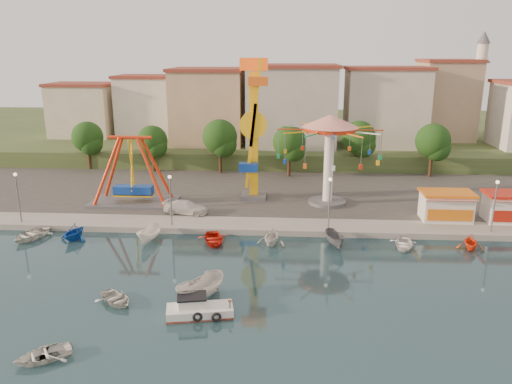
# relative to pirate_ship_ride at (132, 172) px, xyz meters

# --- Properties ---
(ground) EXTENTS (200.00, 200.00, 0.00)m
(ground) POSITION_rel_pirate_ship_ride_xyz_m (14.13, -20.22, -4.39)
(ground) COLOR #132934
(ground) RESTS_ON ground
(quay_deck) EXTENTS (200.00, 100.00, 0.60)m
(quay_deck) POSITION_rel_pirate_ship_ride_xyz_m (14.13, 41.78, -4.09)
(quay_deck) COLOR #9E998E
(quay_deck) RESTS_ON ground
(asphalt_pad) EXTENTS (90.00, 28.00, 0.01)m
(asphalt_pad) POSITION_rel_pirate_ship_ride_xyz_m (14.13, 9.78, -3.79)
(asphalt_pad) COLOR #4C4944
(asphalt_pad) RESTS_ON quay_deck
(hill_terrace) EXTENTS (200.00, 60.00, 3.00)m
(hill_terrace) POSITION_rel_pirate_ship_ride_xyz_m (14.13, 46.78, -2.89)
(hill_terrace) COLOR #384C26
(hill_terrace) RESTS_ON ground
(pirate_ship_ride) EXTENTS (10.00, 5.00, 8.00)m
(pirate_ship_ride) POSITION_rel_pirate_ship_ride_xyz_m (0.00, 0.00, 0.00)
(pirate_ship_ride) COLOR #59595E
(pirate_ship_ride) RESTS_ON quay_deck
(kamikaze_tower) EXTENTS (3.26, 3.10, 16.50)m
(kamikaze_tower) POSITION_rel_pirate_ship_ride_xyz_m (13.95, 2.90, 4.21)
(kamikaze_tower) COLOR #59595E
(kamikaze_tower) RESTS_ON quay_deck
(wave_swinger) EXTENTS (11.60, 11.60, 10.40)m
(wave_swinger) POSITION_rel_pirate_ship_ride_xyz_m (22.63, 1.30, 3.80)
(wave_swinger) COLOR #59595E
(wave_swinger) RESTS_ON quay_deck
(booth_left) EXTENTS (5.40, 3.78, 3.08)m
(booth_left) POSITION_rel_pirate_ship_ride_xyz_m (34.68, -3.74, -2.23)
(booth_left) COLOR white
(booth_left) RESTS_ON quay_deck
(booth_mid) EXTENTS (5.40, 3.78, 3.08)m
(booth_mid) POSITION_rel_pirate_ship_ride_xyz_m (41.27, -3.74, -2.23)
(booth_mid) COLOR white
(booth_mid) RESTS_ON quay_deck
(lamp_post_0) EXTENTS (0.14, 0.14, 5.00)m
(lamp_post_0) POSITION_rel_pirate_ship_ride_xyz_m (-9.87, -7.22, -1.29)
(lamp_post_0) COLOR #59595E
(lamp_post_0) RESTS_ON quay_deck
(lamp_post_1) EXTENTS (0.14, 0.14, 5.00)m
(lamp_post_1) POSITION_rel_pirate_ship_ride_xyz_m (6.13, -7.22, -1.29)
(lamp_post_1) COLOR #59595E
(lamp_post_1) RESTS_ON quay_deck
(lamp_post_2) EXTENTS (0.14, 0.14, 5.00)m
(lamp_post_2) POSITION_rel_pirate_ship_ride_xyz_m (22.13, -7.22, -1.29)
(lamp_post_2) COLOR #59595E
(lamp_post_2) RESTS_ON quay_deck
(lamp_post_3) EXTENTS (0.14, 0.14, 5.00)m
(lamp_post_3) POSITION_rel_pirate_ship_ride_xyz_m (38.13, -7.22, -1.29)
(lamp_post_3) COLOR #59595E
(lamp_post_3) RESTS_ON quay_deck
(tree_0) EXTENTS (4.60, 4.60, 7.19)m
(tree_0) POSITION_rel_pirate_ship_ride_xyz_m (-11.87, 16.75, 1.08)
(tree_0) COLOR #382314
(tree_0) RESTS_ON quay_deck
(tree_1) EXTENTS (4.35, 4.35, 6.80)m
(tree_1) POSITION_rel_pirate_ship_ride_xyz_m (-1.87, 16.02, 0.81)
(tree_1) COLOR #382314
(tree_1) RESTS_ON quay_deck
(tree_2) EXTENTS (5.02, 5.02, 7.85)m
(tree_2) POSITION_rel_pirate_ship_ride_xyz_m (8.13, 15.58, 1.52)
(tree_2) COLOR #382314
(tree_2) RESTS_ON quay_deck
(tree_3) EXTENTS (4.68, 4.68, 7.32)m
(tree_3) POSITION_rel_pirate_ship_ride_xyz_m (18.13, 14.14, 1.16)
(tree_3) COLOR #382314
(tree_3) RESTS_ON quay_deck
(tree_4) EXTENTS (4.86, 4.86, 7.60)m
(tree_4) POSITION_rel_pirate_ship_ride_xyz_m (28.13, 17.13, 1.35)
(tree_4) COLOR #382314
(tree_4) RESTS_ON quay_deck
(tree_5) EXTENTS (4.83, 4.83, 7.54)m
(tree_5) POSITION_rel_pirate_ship_ride_xyz_m (38.13, 15.31, 1.31)
(tree_5) COLOR #382314
(tree_5) RESTS_ON quay_deck
(building_0) EXTENTS (9.26, 9.53, 11.87)m
(building_0) POSITION_rel_pirate_ship_ride_xyz_m (-19.24, 25.84, 4.54)
(building_0) COLOR beige
(building_0) RESTS_ON hill_terrace
(building_1) EXTENTS (12.33, 9.01, 8.63)m
(building_1) POSITION_rel_pirate_ship_ride_xyz_m (-7.19, 31.16, 2.92)
(building_1) COLOR silver
(building_1) RESTS_ON hill_terrace
(building_2) EXTENTS (11.95, 9.28, 11.23)m
(building_2) POSITION_rel_pirate_ship_ride_xyz_m (5.95, 31.74, 4.22)
(building_2) COLOR tan
(building_2) RESTS_ON hill_terrace
(building_3) EXTENTS (12.59, 10.50, 9.20)m
(building_3) POSITION_rel_pirate_ship_ride_xyz_m (19.74, 28.58, 3.20)
(building_3) COLOR beige
(building_3) RESTS_ON hill_terrace
(building_4) EXTENTS (10.75, 9.23, 9.24)m
(building_4) POSITION_rel_pirate_ship_ride_xyz_m (33.21, 31.98, 3.22)
(building_4) COLOR beige
(building_4) RESTS_ON hill_terrace
(building_5) EXTENTS (12.77, 10.96, 11.21)m
(building_5) POSITION_rel_pirate_ship_ride_xyz_m (46.50, 30.11, 4.21)
(building_5) COLOR tan
(building_5) RESTS_ON hill_terrace
(minaret) EXTENTS (2.80, 2.80, 18.00)m
(minaret) POSITION_rel_pirate_ship_ride_xyz_m (50.13, 33.78, 8.15)
(minaret) COLOR silver
(minaret) RESTS_ON hill_terrace
(cabin_motorboat) EXTENTS (4.86, 2.61, 1.62)m
(cabin_motorboat) POSITION_rel_pirate_ship_ride_xyz_m (11.83, -24.05, -3.96)
(cabin_motorboat) COLOR white
(cabin_motorboat) RESTS_ON ground
(rowboat_a) EXTENTS (3.98, 3.91, 0.67)m
(rowboat_a) POSITION_rel_pirate_ship_ride_xyz_m (5.48, -22.65, -4.06)
(rowboat_a) COLOR silver
(rowboat_a) RESTS_ON ground
(rowboat_b) EXTENTS (4.09, 3.87, 0.69)m
(rowboat_b) POSITION_rel_pirate_ship_ride_xyz_m (3.42, -29.78, -4.05)
(rowboat_b) COLOR silver
(rowboat_b) RESTS_ON ground
(skiff) EXTENTS (4.09, 4.89, 1.82)m
(skiff) POSITION_rel_pirate_ship_ride_xyz_m (11.65, -21.86, -3.49)
(skiff) COLOR beige
(skiff) RESTS_ON ground
(van) EXTENTS (5.07, 2.64, 1.40)m
(van) POSITION_rel_pirate_ship_ride_xyz_m (6.84, -3.39, -3.09)
(van) COLOR silver
(van) RESTS_ON quay_deck
(moored_boat_0) EXTENTS (4.06, 4.89, 0.87)m
(moored_boat_0) POSITION_rel_pirate_ship_ride_xyz_m (-7.28, -10.42, -3.96)
(moored_boat_0) COLOR silver
(moored_boat_0) RESTS_ON ground
(moored_boat_1) EXTENTS (3.35, 3.67, 1.66)m
(moored_boat_1) POSITION_rel_pirate_ship_ride_xyz_m (-2.86, -10.42, -3.56)
(moored_boat_1) COLOR #1246A3
(moored_boat_1) RESTS_ON ground
(moored_boat_2) EXTENTS (2.26, 4.07, 1.48)m
(moored_boat_2) POSITION_rel_pirate_ship_ride_xyz_m (4.66, -10.42, -3.65)
(moored_boat_2) COLOR white
(moored_boat_2) RESTS_ON ground
(moored_boat_3) EXTENTS (3.68, 4.48, 0.81)m
(moored_boat_3) POSITION_rel_pirate_ship_ride_xyz_m (10.91, -10.42, -3.99)
(moored_boat_3) COLOR red
(moored_boat_3) RESTS_ON ground
(moored_boat_4) EXTENTS (3.37, 3.70, 1.68)m
(moored_boat_4) POSITION_rel_pirate_ship_ride_xyz_m (16.52, -10.42, -3.56)
(moored_boat_4) COLOR silver
(moored_boat_4) RESTS_ON ground
(moored_boat_5) EXTENTS (2.20, 3.80, 1.38)m
(moored_boat_5) POSITION_rel_pirate_ship_ride_xyz_m (22.51, -10.42, -3.70)
(moored_boat_5) COLOR slate
(moored_boat_5) RESTS_ON ground
(moored_boat_6) EXTENTS (3.11, 3.91, 0.73)m
(moored_boat_6) POSITION_rel_pirate_ship_ride_xyz_m (28.96, -10.42, -4.03)
(moored_boat_6) COLOR white
(moored_boat_6) RESTS_ON ground
(moored_boat_7) EXTENTS (2.91, 3.21, 1.47)m
(moored_boat_7) POSITION_rel_pirate_ship_ride_xyz_m (35.07, -10.42, -3.66)
(moored_boat_7) COLOR #F44015
(moored_boat_7) RESTS_ON ground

